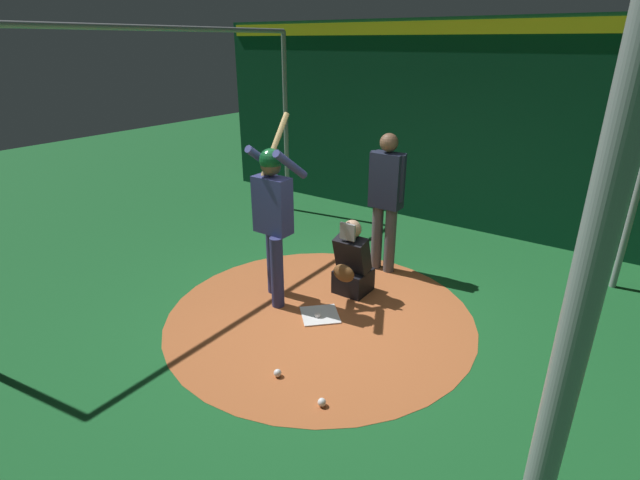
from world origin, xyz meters
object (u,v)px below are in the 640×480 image
(catcher, at_px, (352,265))
(baseball_0, at_px, (322,402))
(umpire, at_px, (386,196))
(home_plate, at_px, (320,315))
(baseball_1, at_px, (318,315))
(batter, at_px, (273,211))
(baseball_2, at_px, (278,373))

(catcher, bearing_deg, baseball_0, 24.66)
(catcher, relative_size, baseball_0, 13.18)
(catcher, height_order, umpire, umpire)
(home_plate, bearing_deg, catcher, 179.85)
(baseball_1, bearing_deg, home_plate, -173.53)
(batter, distance_m, catcher, 1.21)
(umpire, bearing_deg, baseball_2, 6.55)
(baseball_0, distance_m, baseball_1, 1.43)
(home_plate, distance_m, baseball_0, 1.48)
(umpire, xyz_separation_m, baseball_2, (2.62, 0.30, -1.02))
(baseball_1, bearing_deg, batter, -97.50)
(home_plate, height_order, catcher, catcher)
(umpire, height_order, baseball_1, umpire)
(home_plate, xyz_separation_m, baseball_2, (1.12, 0.30, 0.03))
(catcher, bearing_deg, home_plate, -0.15)
(baseball_2, bearing_deg, baseball_1, -164.69)
(batter, xyz_separation_m, baseball_2, (1.15, 0.98, -1.10))
(catcher, xyz_separation_m, baseball_0, (1.88, 0.86, -0.34))
(home_plate, bearing_deg, baseball_0, 35.78)
(baseball_1, relative_size, baseball_2, 1.00)
(batter, height_order, baseball_2, batter)
(batter, height_order, umpire, batter)
(batter, xyz_separation_m, catcher, (-0.65, 0.68, -0.76))
(baseball_0, relative_size, baseball_2, 1.00)
(umpire, bearing_deg, batter, -24.76)
(baseball_1, bearing_deg, umpire, -179.62)
(catcher, relative_size, baseball_1, 13.18)
(batter, relative_size, catcher, 2.24)
(baseball_0, relative_size, baseball_1, 1.00)
(batter, distance_m, baseball_0, 2.26)
(catcher, distance_m, baseball_0, 2.10)
(home_plate, height_order, umpire, umpire)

